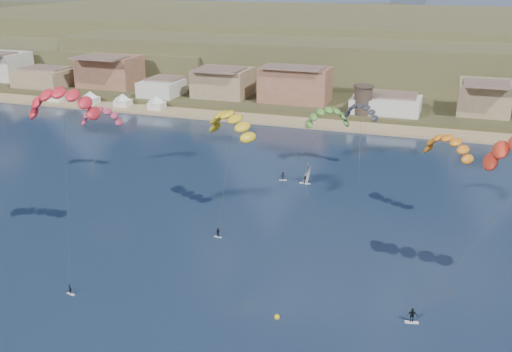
% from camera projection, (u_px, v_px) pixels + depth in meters
% --- Properties ---
extents(ground, '(2400.00, 2400.00, 0.00)m').
position_uv_depth(ground, '(172.00, 337.00, 71.23)').
color(ground, '#0D1A31').
rests_on(ground, ground).
extents(beach, '(2200.00, 12.00, 0.90)m').
position_uv_depth(beach, '(340.00, 125.00, 165.65)').
color(beach, tan).
rests_on(beach, ground).
extents(land, '(2200.00, 900.00, 4.00)m').
position_uv_depth(land, '(429.00, 13.00, 570.51)').
color(land, '#4B4429').
rests_on(land, ground).
extents(foothills, '(940.00, 210.00, 18.00)m').
position_uv_depth(foothills, '(442.00, 44.00, 268.66)').
color(foothills, brown).
rests_on(foothills, ground).
extents(town, '(400.00, 24.00, 12.00)m').
position_uv_depth(town, '(228.00, 80.00, 189.40)').
color(town, silver).
rests_on(town, ground).
extents(watchtower, '(5.82, 5.82, 8.60)m').
position_uv_depth(watchtower, '(363.00, 99.00, 169.21)').
color(watchtower, '#47382D').
rests_on(watchtower, ground).
extents(beach_tents, '(43.40, 6.40, 5.00)m').
position_uv_depth(beach_tents, '(106.00, 95.00, 187.54)').
color(beach_tents, white).
rests_on(beach_tents, ground).
extents(kitesurfer_red, '(11.94, 14.17, 28.26)m').
position_uv_depth(kitesurfer_red, '(62.00, 98.00, 82.74)').
color(kitesurfer_red, silver).
rests_on(kitesurfer_red, ground).
extents(kitesurfer_yellow, '(11.34, 13.18, 20.85)m').
position_uv_depth(kitesurfer_yellow, '(231.00, 120.00, 99.09)').
color(kitesurfer_yellow, silver).
rests_on(kitesurfer_yellow, ground).
extents(kitesurfer_green, '(12.99, 16.38, 17.33)m').
position_uv_depth(kitesurfer_green, '(327.00, 114.00, 127.83)').
color(kitesurfer_green, silver).
rests_on(kitesurfer_green, ground).
extents(distant_kite_pink, '(9.78, 6.97, 16.99)m').
position_uv_depth(distant_kite_pink, '(101.00, 113.00, 121.97)').
color(distant_kite_pink, '#262626').
rests_on(distant_kite_pink, ground).
extents(distant_kite_dark, '(8.52, 6.70, 16.73)m').
position_uv_depth(distant_kite_dark, '(361.00, 109.00, 125.48)').
color(distant_kite_dark, '#262626').
rests_on(distant_kite_dark, ground).
extents(distant_kite_orange, '(9.97, 8.24, 17.61)m').
position_uv_depth(distant_kite_orange, '(449.00, 142.00, 99.39)').
color(distant_kite_orange, '#262626').
rests_on(distant_kite_orange, ground).
extents(windsurfer, '(2.30, 2.50, 4.02)m').
position_uv_depth(windsurfer, '(306.00, 178.00, 121.16)').
color(windsurfer, silver).
rests_on(windsurfer, ground).
extents(buoy, '(0.76, 0.76, 0.76)m').
position_uv_depth(buoy, '(277.00, 317.00, 74.97)').
color(buoy, gold).
rests_on(buoy, ground).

